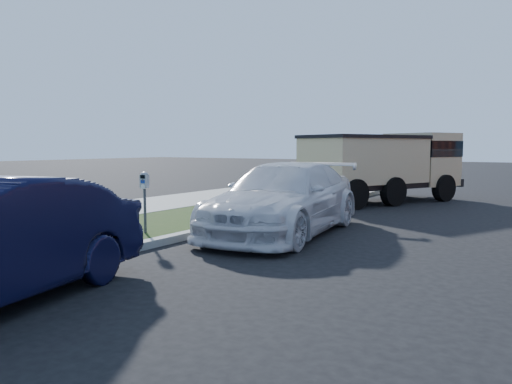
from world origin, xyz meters
The scene contains 5 objects.
ground centered at (0.00, 0.00, 0.00)m, with size 120.00×120.00×0.00m, color black.
streetside centered at (-5.57, 2.00, 0.07)m, with size 6.12×50.00×0.15m.
parking_meter centered at (-3.34, -0.38, 1.08)m, with size 0.20×0.15×1.32m.
white_wagon centered at (-1.14, 1.85, 0.80)m, with size 2.25×5.54×1.61m, color silver.
dump_truck centered at (-1.35, 9.51, 1.39)m, with size 4.70×6.67×2.47m.
Camera 1 is at (4.39, -8.02, 1.99)m, focal length 35.00 mm.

